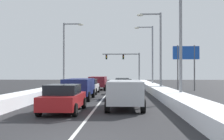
# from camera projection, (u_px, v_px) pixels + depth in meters

# --- Properties ---
(ground_plane) EXTENTS (121.42, 121.42, 0.00)m
(ground_plane) POSITION_uv_depth(u_px,v_px,m) (106.00, 94.00, 27.44)
(ground_plane) COLOR #28282B
(lane_stripe_between_right_lane_and_center_lane) EXTENTS (0.14, 51.37, 0.01)m
(lane_stripe_between_right_lane_and_center_lane) POSITION_uv_depth(u_px,v_px,m) (109.00, 91.00, 32.11)
(lane_stripe_between_right_lane_and_center_lane) COLOR silver
(lane_stripe_between_right_lane_and_center_lane) RESTS_ON ground
(snow_bank_right_shoulder) EXTENTS (1.70, 51.37, 0.72)m
(snow_bank_right_shoulder) POSITION_uv_depth(u_px,v_px,m) (154.00, 88.00, 31.90)
(snow_bank_right_shoulder) COLOR white
(snow_bank_right_shoulder) RESTS_ON ground
(snow_bank_left_shoulder) EXTENTS (1.59, 51.37, 0.75)m
(snow_bank_left_shoulder) POSITION_uv_depth(u_px,v_px,m) (64.00, 88.00, 32.33)
(snow_bank_left_shoulder) COLOR white
(snow_bank_left_shoulder) RESTS_ON ground
(suv_silver_right_lane_nearest) EXTENTS (2.16, 4.90, 1.67)m
(suv_silver_right_lane_nearest) POSITION_uv_depth(u_px,v_px,m) (125.00, 92.00, 16.40)
(suv_silver_right_lane_nearest) COLOR #B7BABF
(suv_silver_right_lane_nearest) RESTS_ON ground
(sedan_gray_right_lane_second) EXTENTS (2.00, 4.50, 1.51)m
(sedan_gray_right_lane_second) POSITION_uv_depth(u_px,v_px,m) (125.00, 89.00, 23.41)
(sedan_gray_right_lane_second) COLOR slate
(sedan_gray_right_lane_second) RESTS_ON ground
(sedan_tan_right_lane_third) EXTENTS (2.00, 4.50, 1.51)m
(sedan_tan_right_lane_third) POSITION_uv_depth(u_px,v_px,m) (123.00, 86.00, 28.95)
(sedan_tan_right_lane_third) COLOR #937F60
(sedan_tan_right_lane_third) RESTS_ON ground
(sedan_charcoal_right_lane_fourth) EXTENTS (2.00, 4.50, 1.51)m
(sedan_charcoal_right_lane_fourth) POSITION_uv_depth(u_px,v_px,m) (122.00, 84.00, 34.99)
(sedan_charcoal_right_lane_fourth) COLOR #38383D
(sedan_charcoal_right_lane_fourth) RESTS_ON ground
(sedan_red_center_lane_nearest) EXTENTS (2.00, 4.50, 1.51)m
(sedan_red_center_lane_nearest) POSITION_uv_depth(u_px,v_px,m) (63.00, 98.00, 14.98)
(sedan_red_center_lane_nearest) COLOR maroon
(sedan_red_center_lane_nearest) RESTS_ON ground
(suv_navy_center_lane_second) EXTENTS (2.16, 4.90, 1.67)m
(suv_navy_center_lane_second) POSITION_uv_depth(u_px,v_px,m) (79.00, 87.00, 22.17)
(suv_navy_center_lane_second) COLOR navy
(suv_navy_center_lane_second) RESTS_ON ground
(sedan_white_center_lane_third) EXTENTS (2.00, 4.50, 1.51)m
(sedan_white_center_lane_third) POSITION_uv_depth(u_px,v_px,m) (89.00, 86.00, 28.58)
(sedan_white_center_lane_third) COLOR silver
(sedan_white_center_lane_third) RESTS_ON ground
(suv_maroon_center_lane_fourth) EXTENTS (2.16, 4.90, 1.67)m
(suv_maroon_center_lane_fourth) POSITION_uv_depth(u_px,v_px,m) (98.00, 82.00, 35.30)
(suv_maroon_center_lane_fourth) COLOR maroon
(suv_maroon_center_lane_fourth) RESTS_ON ground
(traffic_light_gantry) EXTENTS (7.54, 0.47, 6.20)m
(traffic_light_gantry) POSITION_uv_depth(u_px,v_px,m) (128.00, 61.00, 55.37)
(traffic_light_gantry) COLOR slate
(traffic_light_gantry) RESTS_ON ground
(street_lamp_right_near) EXTENTS (2.66, 0.36, 8.03)m
(street_lamp_right_near) POSITION_uv_depth(u_px,v_px,m) (176.00, 37.00, 20.27)
(street_lamp_right_near) COLOR gray
(street_lamp_right_near) RESTS_ON ground
(street_lamp_right_mid) EXTENTS (2.66, 0.36, 8.63)m
(street_lamp_right_mid) POSITION_uv_depth(u_px,v_px,m) (157.00, 45.00, 29.61)
(street_lamp_right_mid) COLOR gray
(street_lamp_right_mid) RESTS_ON ground
(street_lamp_right_far) EXTENTS (2.66, 0.36, 8.78)m
(street_lamp_right_far) POSITION_uv_depth(u_px,v_px,m) (150.00, 51.00, 38.94)
(street_lamp_right_far) COLOR gray
(street_lamp_right_far) RESTS_ON ground
(street_lamp_left_mid) EXTENTS (2.66, 0.36, 8.63)m
(street_lamp_left_mid) POSITION_uv_depth(u_px,v_px,m) (67.00, 50.00, 35.57)
(street_lamp_left_mid) COLOR gray
(street_lamp_left_mid) RESTS_ON ground
(roadside_sign_right) EXTENTS (3.20, 0.16, 5.50)m
(roadside_sign_right) POSITION_uv_depth(u_px,v_px,m) (186.00, 58.00, 33.39)
(roadside_sign_right) COLOR #59595B
(roadside_sign_right) RESTS_ON ground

